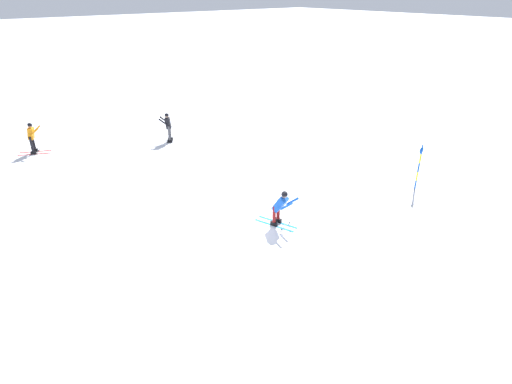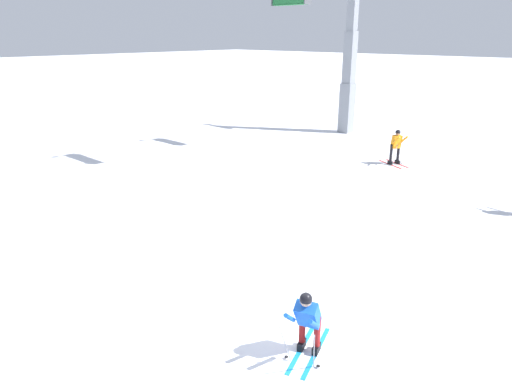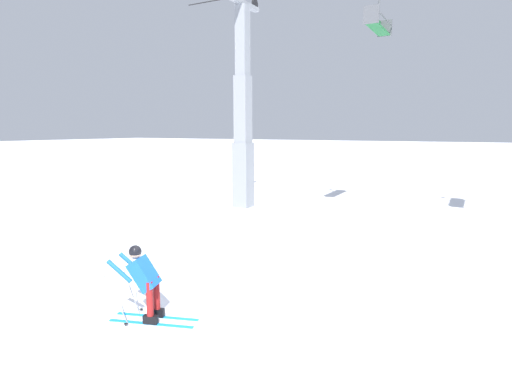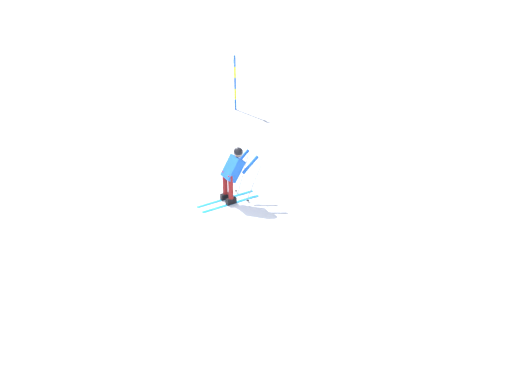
% 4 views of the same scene
% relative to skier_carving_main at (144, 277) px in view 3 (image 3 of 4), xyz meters
% --- Properties ---
extents(ground_plane, '(260.00, 260.00, 0.00)m').
position_rel_skier_carving_main_xyz_m(ground_plane, '(0.60, 1.07, -0.86)').
color(ground_plane, white).
extents(skier_carving_main, '(1.77, 1.05, 1.63)m').
position_rel_skier_carving_main_xyz_m(skier_carving_main, '(0.00, 0.00, 0.00)').
color(skier_carving_main, '#198CCC').
rests_on(skier_carving_main, ground_plane).
extents(lift_tower_near, '(0.77, 2.74, 9.77)m').
position_rel_skier_carving_main_xyz_m(lift_tower_near, '(-4.33, 11.14, 3.20)').
color(lift_tower_near, gray).
rests_on(lift_tower_near, ground_plane).
extents(chairlift_seat_nearest, '(0.61, 2.39, 2.22)m').
position_rel_skier_carving_main_xyz_m(chairlift_seat_nearest, '(1.65, 11.14, 6.90)').
color(chairlift_seat_nearest, black).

